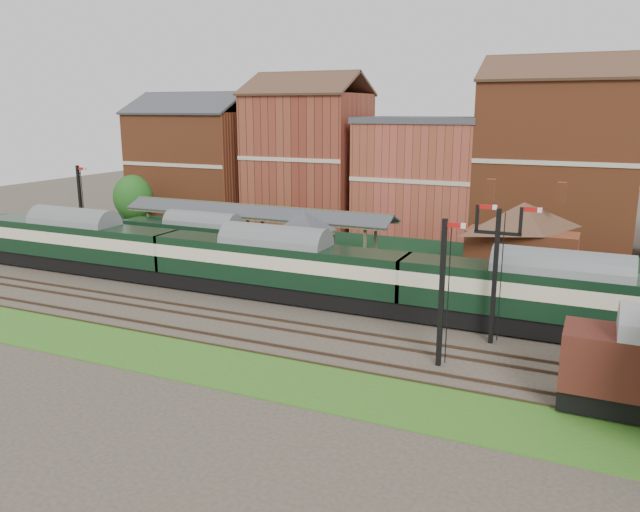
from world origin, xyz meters
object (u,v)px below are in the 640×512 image
at_px(dmu_train, 276,264).
at_px(platform_railcar, 203,239).
at_px(signal_box, 304,248).
at_px(semaphore_bracket, 496,267).

xyz_separation_m(dmu_train, platform_railcar, (-10.78, 6.50, -0.33)).
relative_size(signal_box, semaphore_bracket, 0.73).
bearing_deg(signal_box, semaphore_bracket, -20.92).
bearing_deg(signal_box, dmu_train, -101.60).
height_order(semaphore_bracket, platform_railcar, semaphore_bracket).
distance_m(signal_box, semaphore_bracket, 16.16).
xyz_separation_m(signal_box, semaphore_bracket, (15.04, -5.75, 1.44)).
height_order(signal_box, semaphore_bracket, semaphore_bracket).
bearing_deg(platform_railcar, signal_box, -15.86).
bearing_deg(semaphore_bracket, dmu_train, 170.96).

